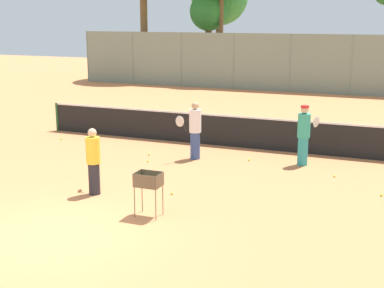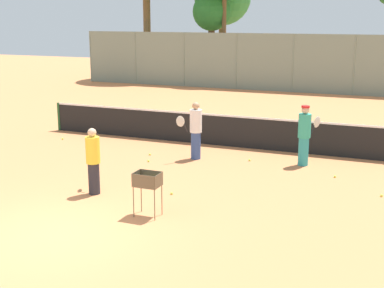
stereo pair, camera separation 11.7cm
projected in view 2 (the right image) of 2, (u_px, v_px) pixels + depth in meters
ground_plane at (56, 235)px, 10.75m from camera, size 80.00×80.00×0.00m
tennis_net at (205, 128)px, 18.17m from camera, size 12.10×0.10×1.07m
back_fence at (293, 63)px, 30.38m from camera, size 27.04×0.08×3.30m
tree_5 at (212, 13)px, 34.74m from camera, size 2.49×2.49×5.80m
player_white_outfit at (93, 160)px, 13.03m from camera, size 0.54×0.81×1.66m
player_red_cap at (304, 135)px, 15.52m from camera, size 0.57×0.83×1.77m
player_yellow_shirt at (196, 130)px, 16.22m from camera, size 0.63×0.80×1.76m
ball_cart at (148, 183)px, 11.57m from camera, size 0.56×0.41×0.99m
tennis_ball_0 at (63, 139)px, 18.97m from camera, size 0.07×0.07×0.07m
tennis_ball_1 at (148, 161)px, 16.07m from camera, size 0.07×0.07×0.07m
tennis_ball_2 at (172, 193)px, 13.14m from camera, size 0.07×0.07×0.07m
tennis_ball_5 at (382, 195)px, 12.98m from camera, size 0.07×0.07×0.07m
tennis_ball_6 at (335, 176)px, 14.52m from camera, size 0.07×0.07×0.07m
tennis_ball_7 at (250, 160)px, 16.17m from camera, size 0.07×0.07×0.07m
tennis_ball_8 at (150, 154)px, 16.84m from camera, size 0.07×0.07×0.07m
parked_car at (240, 70)px, 36.44m from camera, size 4.20×1.70×1.60m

